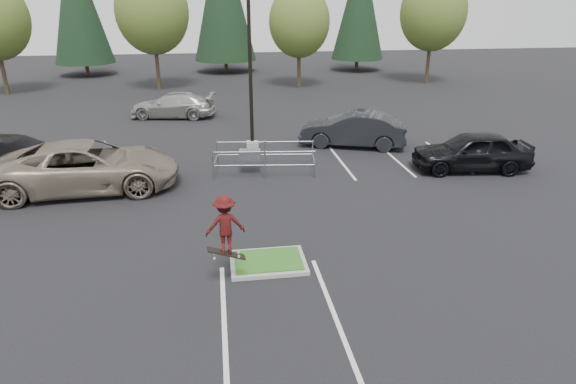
{
  "coord_description": "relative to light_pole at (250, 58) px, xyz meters",
  "views": [
    {
      "loc": [
        -1.24,
        -12.25,
        7.25
      ],
      "look_at": [
        0.81,
        1.5,
        1.64
      ],
      "focal_mm": 30.0,
      "sensor_mm": 36.0,
      "label": 1
    }
  ],
  "objects": [
    {
      "name": "car_l_tan",
      "position": [
        -7.0,
        -5.0,
        -3.57
      ],
      "size": [
        7.29,
        3.66,
        1.98
      ],
      "primitive_type": "imported",
      "rotation": [
        0.0,
        0.0,
        1.63
      ],
      "color": "gray",
      "rests_on": "ground"
    },
    {
      "name": "conif_a",
      "position": [
        -14.5,
        28.0,
        2.54
      ],
      "size": [
        5.72,
        5.72,
        13.0
      ],
      "color": "#38281C",
      "rests_on": "ground"
    },
    {
      "name": "stall_lines",
      "position": [
        -1.85,
        -5.98,
        -4.56
      ],
      "size": [
        22.62,
        17.6,
        0.01
      ],
      "color": "silver",
      "rests_on": "ground"
    },
    {
      "name": "decid_b",
      "position": [
        -6.51,
        18.53,
        1.48
      ],
      "size": [
        5.89,
        5.89,
        9.64
      ],
      "color": "#38281C",
      "rests_on": "ground"
    },
    {
      "name": "car_far_silver",
      "position": [
        -4.52,
        7.67,
        -3.77
      ],
      "size": [
        5.76,
        3.15,
        1.58
      ],
      "primitive_type": "imported",
      "rotation": [
        0.0,
        0.0,
        4.53
      ],
      "color": "#A0A09B",
      "rests_on": "ground"
    },
    {
      "name": "grass_median",
      "position": [
        -0.5,
        -12.0,
        -4.48
      ],
      "size": [
        2.2,
        1.6,
        0.16
      ],
      "color": "gray",
      "rests_on": "ground"
    },
    {
      "name": "light_pole",
      "position": [
        0.0,
        0.0,
        0.0
      ],
      "size": [
        0.7,
        0.6,
        10.12
      ],
      "color": "gray",
      "rests_on": "ground"
    },
    {
      "name": "ground",
      "position": [
        -0.5,
        -12.0,
        -4.56
      ],
      "size": [
        120.0,
        120.0,
        0.0
      ],
      "primitive_type": "plane",
      "color": "black",
      "rests_on": "ground"
    },
    {
      "name": "car_l_black",
      "position": [
        -10.5,
        -3.0,
        -3.66
      ],
      "size": [
        6.45,
        3.29,
        1.79
      ],
      "primitive_type": "imported",
      "rotation": [
        0.0,
        0.0,
        1.44
      ],
      "color": "black",
      "rests_on": "ground"
    },
    {
      "name": "decid_d",
      "position": [
        17.49,
        18.33,
        1.35
      ],
      "size": [
        5.76,
        5.76,
        9.43
      ],
      "color": "#38281C",
      "rests_on": "ground"
    },
    {
      "name": "car_r_charc",
      "position": [
        5.25,
        -0.5,
        -3.66
      ],
      "size": [
        5.79,
        3.65,
        1.8
      ],
      "primitive_type": "imported",
      "rotation": [
        0.0,
        0.0,
        4.37
      ],
      "color": "black",
      "rests_on": "ground"
    },
    {
      "name": "conif_c",
      "position": [
        13.5,
        27.5,
        2.29
      ],
      "size": [
        5.5,
        5.5,
        12.5
      ],
      "color": "#38281C",
      "rests_on": "ground"
    },
    {
      "name": "car_r_black",
      "position": [
        9.5,
        -5.0,
        -3.68
      ],
      "size": [
        5.36,
        2.66,
        1.76
      ],
      "primitive_type": "imported",
      "rotation": [
        0.0,
        0.0,
        4.6
      ],
      "color": "black",
      "rests_on": "ground"
    },
    {
      "name": "skateboarder",
      "position": [
        -1.7,
        -13.0,
        -2.71
      ],
      "size": [
        1.09,
        0.71,
        1.84
      ],
      "rotation": [
        0.0,
        0.0,
        3.26
      ],
      "color": "black",
      "rests_on": "ground"
    },
    {
      "name": "cart_corral",
      "position": [
        -0.25,
        -3.94,
        -3.77
      ],
      "size": [
        4.58,
        2.09,
        1.26
      ],
      "rotation": [
        0.0,
        0.0,
        -0.12
      ],
      "color": "gray",
      "rests_on": "ground"
    },
    {
      "name": "decid_c",
      "position": [
        5.49,
        17.83,
        0.69
      ],
      "size": [
        5.12,
        5.12,
        8.38
      ],
      "color": "#38281C",
      "rests_on": "ground"
    }
  ]
}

